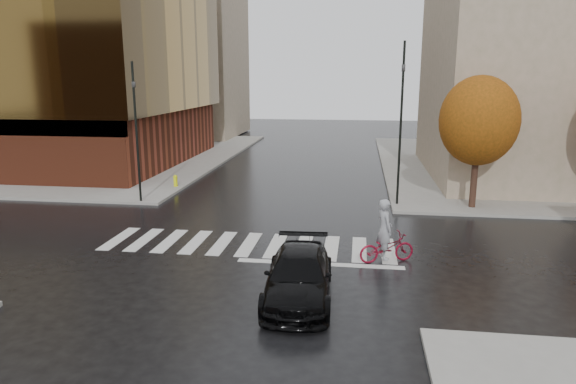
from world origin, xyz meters
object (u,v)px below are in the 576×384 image
Objects in this scene: sedan at (299,276)px; fire_hydrant at (175,180)px; traffic_light_nw at (136,124)px; cyclist at (386,241)px; traffic_light_ne at (401,111)px.

sedan is 16.89m from fire_hydrant.
fire_hydrant is (-9.08, 14.24, -0.18)m from sedan.
traffic_light_nw is (-9.65, 10.54, 3.50)m from sedan.
traffic_light_ne is (0.97, 8.29, 4.07)m from cyclist.
cyclist is 3.36× the size of fire_hydrant.
sedan is at bearing 58.95° from traffic_light_nw.
sedan reaches higher than fire_hydrant.
sedan is 14.71m from traffic_light_nw.
fire_hydrant is at bearing 26.77° from cyclist.
fire_hydrant is at bearing -17.22° from traffic_light_ne.
traffic_light_ne is 13.74m from fire_hydrant.
sedan is at bearing -57.49° from fire_hydrant.
traffic_light_ne is at bearing -27.67° from cyclist.
cyclist is (2.75, 3.50, 0.09)m from sedan.
traffic_light_ne is at bearing 111.82° from traffic_light_nw.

